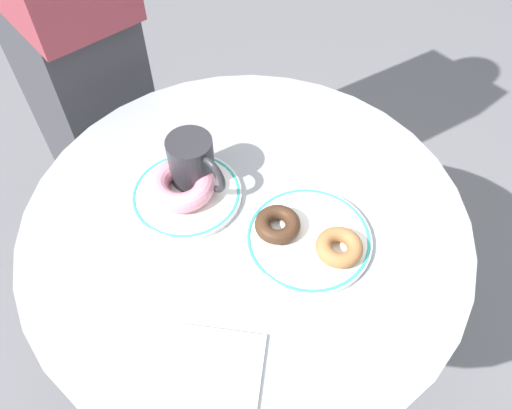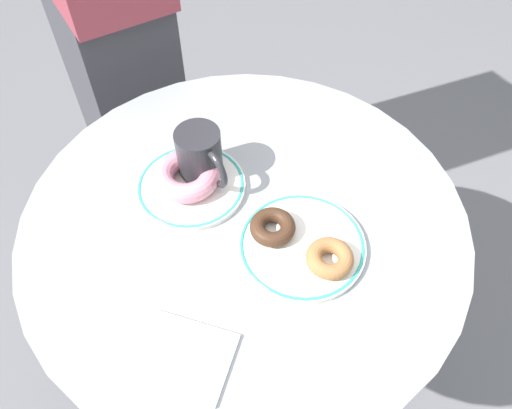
{
  "view_description": "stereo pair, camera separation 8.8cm",
  "coord_description": "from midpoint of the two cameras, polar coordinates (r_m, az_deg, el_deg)",
  "views": [
    {
      "loc": [
        0.23,
        -0.47,
        1.45
      ],
      "look_at": [
        0.01,
        0.02,
        0.75
      ],
      "focal_mm": 35.34,
      "sensor_mm": 36.0,
      "label": 1
    },
    {
      "loc": [
        0.31,
        -0.43,
        1.45
      ],
      "look_at": [
        0.01,
        0.02,
        0.75
      ],
      "focal_mm": 35.34,
      "sensor_mm": 36.0,
      "label": 2
    }
  ],
  "objects": [
    {
      "name": "donut_cinnamon",
      "position": [
        0.83,
        6.4,
        -5.03
      ],
      "size": [
        0.08,
        0.08,
        0.03
      ],
      "primitive_type": "torus",
      "rotation": [
        0.0,
        0.0,
        3.2
      ],
      "color": "#A36B3D",
      "rests_on": "plate_right"
    },
    {
      "name": "paper_napkin",
      "position": [
        0.77,
        -8.23,
        -17.85
      ],
      "size": [
        0.16,
        0.14,
        0.01
      ],
      "primitive_type": "cube",
      "rotation": [
        0.0,
        0.0,
        0.28
      ],
      "color": "white",
      "rests_on": "cafe_table"
    },
    {
      "name": "cafe_table",
      "position": [
        1.1,
        -3.3,
        -9.22
      ],
      "size": [
        0.79,
        0.79,
        0.73
      ],
      "color": "#999EA3",
      "rests_on": "ground"
    },
    {
      "name": "donut_pink_frosted",
      "position": [
        0.91,
        -11.05,
        2.23
      ],
      "size": [
        0.17,
        0.17,
        0.04
      ],
      "primitive_type": "torus",
      "rotation": [
        0.0,
        0.0,
        4.11
      ],
      "color": "pink",
      "rests_on": "plate_left"
    },
    {
      "name": "plate_right",
      "position": [
        0.85,
        2.97,
        -4.18
      ],
      "size": [
        0.21,
        0.21,
        0.01
      ],
      "color": "white",
      "rests_on": "cafe_table"
    },
    {
      "name": "ground_plane",
      "position": [
        1.55,
        -2.42,
        -17.92
      ],
      "size": [
        7.0,
        7.0,
        0.02
      ],
      "primitive_type": "cube",
      "color": "slate"
    },
    {
      "name": "plate_left",
      "position": [
        0.92,
        -10.69,
        0.82
      ],
      "size": [
        0.2,
        0.2,
        0.01
      ],
      "color": "white",
      "rests_on": "cafe_table"
    },
    {
      "name": "coffee_mug",
      "position": [
        0.91,
        -9.91,
        4.51
      ],
      "size": [
        0.12,
        0.08,
        0.1
      ],
      "color": "#28282D",
      "rests_on": "cafe_table"
    },
    {
      "name": "donut_chocolate",
      "position": [
        0.85,
        -0.51,
        -2.47
      ],
      "size": [
        0.11,
        0.11,
        0.03
      ],
      "primitive_type": "torus",
      "rotation": [
        0.0,
        0.0,
        5.26
      ],
      "color": "#422819",
      "rests_on": "plate_right"
    },
    {
      "name": "person_figure",
      "position": [
        1.28,
        -23.57,
        19.35
      ],
      "size": [
        0.46,
        0.37,
        1.68
      ],
      "color": "#3D3D42",
      "rests_on": "ground"
    }
  ]
}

